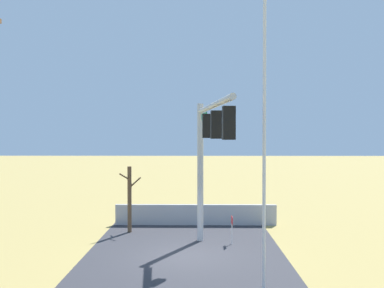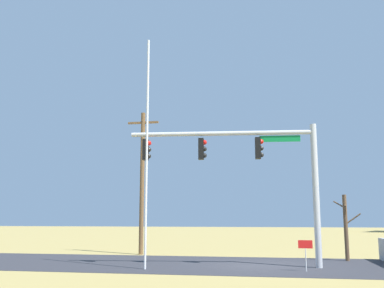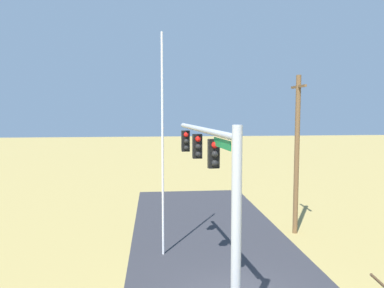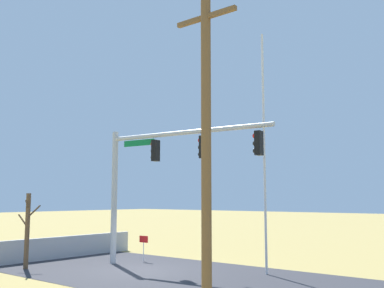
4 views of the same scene
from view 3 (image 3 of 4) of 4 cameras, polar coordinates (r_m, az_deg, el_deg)
road_surface at (r=18.05m, az=3.94°, el=-16.38°), size 28.00×8.00×0.01m
signal_mast at (r=12.92m, az=3.03°, el=-4.24°), size 8.32×1.09×6.23m
flagpole at (r=17.22m, az=-4.39°, el=-0.28°), size 0.10×0.10×9.99m
utility_pole at (r=21.03m, az=15.27°, el=-1.18°), size 1.90×0.26×8.40m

